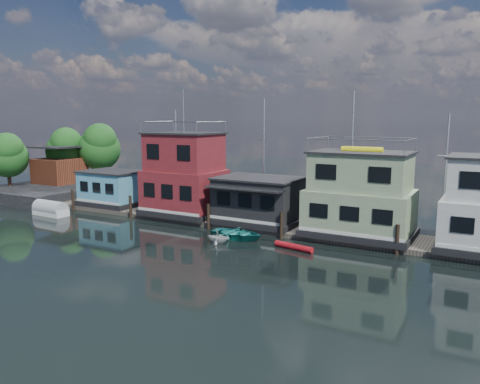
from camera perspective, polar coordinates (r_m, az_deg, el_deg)
The scene contains 13 objects.
ground at distance 31.81m, azimuth -6.95°, elevation -8.69°, with size 160.00×160.00×0.00m, color black.
dock at distance 41.67m, azimuth 2.87°, elevation -4.06°, with size 48.00×5.00×0.40m, color #595147.
houseboat_blue at distance 51.73m, azimuth -15.26°, elevation 0.47°, with size 6.40×4.90×3.66m.
houseboat_red at distance 45.35m, azimuth -6.76°, elevation 1.98°, with size 7.40×5.90×11.86m.
houseboat_dark at distance 41.42m, azimuth 2.26°, elevation -1.00°, with size 7.40×6.10×4.06m.
houseboat_green at distance 38.07m, azimuth 14.43°, elevation -0.46°, with size 8.40×5.90×7.03m.
pilings at distance 39.20m, azimuth 0.61°, elevation -3.54°, with size 42.28×0.28×2.20m.
background_masts at distance 44.57m, azimuth 11.89°, elevation 3.59°, with size 36.40×0.16×12.00m.
shore at distance 63.45m, azimuth -21.06°, elevation 3.00°, with size 12.40×15.72×8.24m.
tarp_runabout at distance 50.29m, azimuth -22.10°, elevation -1.99°, with size 3.96×1.74×1.58m.
dinghy_white at distance 36.56m, azimuth -2.67°, elevation -5.46°, with size 1.62×1.88×0.99m, color silver.
red_kayak at distance 34.97m, azimuth 6.56°, elevation -6.64°, with size 0.46×0.46×3.16m, color #AF121B.
dinghy_teal at distance 37.65m, azimuth -0.37°, elevation -5.09°, with size 3.11×4.36×0.90m, color teal.
Camera 1 is at (18.04, -24.34, 9.70)m, focal length 35.00 mm.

